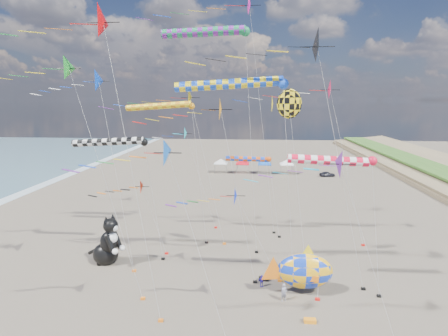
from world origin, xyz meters
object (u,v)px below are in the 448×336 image
child_blue (262,281)px  person_adult (284,292)px  cat_inflatable (107,239)px  parked_car (327,174)px  child_green (302,282)px  fish_inflatable (304,271)px

child_blue → person_adult: bearing=-73.1°
cat_inflatable → parked_car: cat_inflatable is taller
person_adult → cat_inflatable: bearing=139.3°
cat_inflatable → person_adult: cat_inflatable is taller
child_green → child_blue: child_blue is taller
fish_inflatable → child_blue: bearing=167.3°
person_adult → parked_car: 51.54m
fish_inflatable → parked_car: fish_inflatable is taller
fish_inflatable → cat_inflatable: bearing=167.7°
cat_inflatable → parked_car: (31.06, 44.23, -2.10)m
fish_inflatable → child_blue: (-3.58, 0.81, -1.54)m
child_blue → parked_car: 50.04m
cat_inflatable → fish_inflatable: (19.15, -4.16, -0.56)m
fish_inflatable → person_adult: bearing=-143.4°
child_blue → parked_car: (15.49, 47.58, 0.00)m
cat_inflatable → child_blue: 16.07m
fish_inflatable → child_green: (-0.00, 0.93, -1.56)m
cat_inflatable → child_blue: size_ratio=4.73×
cat_inflatable → child_blue: bearing=11.1°
parked_car → cat_inflatable: bearing=135.3°
cat_inflatable → person_adult: 18.33m
person_adult → parked_car: bearing=51.3°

